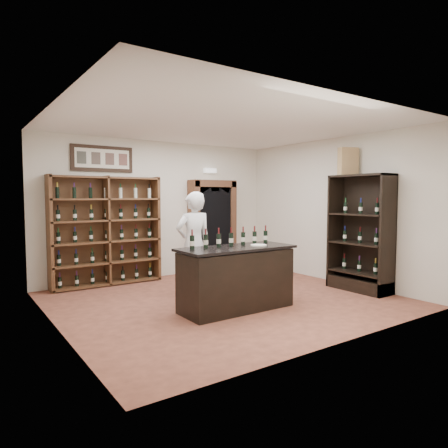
{
  "coord_description": "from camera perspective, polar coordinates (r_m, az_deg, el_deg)",
  "views": [
    {
      "loc": [
        -3.91,
        -5.61,
        1.8
      ],
      "look_at": [
        0.19,
        0.3,
        1.29
      ],
      "focal_mm": 32.0,
      "sensor_mm": 36.0,
      "label": 1
    }
  ],
  "objects": [
    {
      "name": "ceiling",
      "position": [
        6.94,
        0.15,
        14.0
      ],
      "size": [
        5.5,
        5.5,
        0.0
      ],
      "primitive_type": "plane",
      "rotation": [
        3.14,
        0.0,
        0.0
      ],
      "color": "white",
      "rests_on": "wall_back"
    },
    {
      "name": "wall_back",
      "position": [
        9.0,
        -9.0,
        2.07
      ],
      "size": [
        5.5,
        0.04,
        3.0
      ],
      "primitive_type": "cube",
      "color": "silver",
      "rests_on": "ground"
    },
    {
      "name": "counter_bottle_0",
      "position": [
        5.99,
        -4.57,
        -2.61
      ],
      "size": [
        0.07,
        0.07,
        0.3
      ],
      "color": "black",
      "rests_on": "tasting_counter"
    },
    {
      "name": "shopkeeper",
      "position": [
        7.16,
        -4.37,
        -2.89
      ],
      "size": [
        0.71,
        0.49,
        1.88
      ],
      "primitive_type": "imported",
      "rotation": [
        0.0,
        0.0,
        3.08
      ],
      "color": "silver",
      "rests_on": "ground"
    },
    {
      "name": "wall_right",
      "position": [
        8.71,
        15.17,
        1.92
      ],
      "size": [
        0.04,
        5.0,
        3.0
      ],
      "primitive_type": "cube",
      "color": "silver",
      "rests_on": "ground"
    },
    {
      "name": "side_cabinet",
      "position": [
        8.04,
        18.96,
        -3.66
      ],
      "size": [
        0.48,
        1.2,
        2.2
      ],
      "color": "black",
      "rests_on": "ground"
    },
    {
      "name": "wine_crate",
      "position": [
        8.18,
        17.31,
        8.52
      ],
      "size": [
        0.41,
        0.27,
        0.53
      ],
      "primitive_type": "cube",
      "rotation": [
        0.0,
        0.0,
        -0.34
      ],
      "color": "tan",
      "rests_on": "side_cabinet"
    },
    {
      "name": "wall_left",
      "position": [
        5.73,
        -23.04,
        0.73
      ],
      "size": [
        0.04,
        5.0,
        3.0
      ],
      "primitive_type": "cube",
      "color": "silver",
      "rests_on": "ground"
    },
    {
      "name": "counter_bottle_4",
      "position": [
        6.52,
        2.75,
        -2.06
      ],
      "size": [
        0.07,
        0.07,
        0.3
      ],
      "color": "black",
      "rests_on": "tasting_counter"
    },
    {
      "name": "wine_shelf",
      "position": [
        8.38,
        -16.49,
        -0.92
      ],
      "size": [
        2.2,
        0.38,
        2.2
      ],
      "color": "brown",
      "rests_on": "ground"
    },
    {
      "name": "counter_bottle_3",
      "position": [
        6.38,
        1.03,
        -2.19
      ],
      "size": [
        0.07,
        0.07,
        0.3
      ],
      "color": "black",
      "rests_on": "tasting_counter"
    },
    {
      "name": "counter_bottle_5",
      "position": [
        6.67,
        4.38,
        -1.93
      ],
      "size": [
        0.07,
        0.07,
        0.3
      ],
      "color": "black",
      "rests_on": "tasting_counter"
    },
    {
      "name": "floor",
      "position": [
        7.06,
        0.14,
        -10.72
      ],
      "size": [
        5.5,
        5.5,
        0.0
      ],
      "primitive_type": "plane",
      "color": "#9A543D",
      "rests_on": "ground"
    },
    {
      "name": "tasting_counter",
      "position": [
        6.36,
        1.77,
        -7.8
      ],
      "size": [
        1.88,
        0.78,
        1.0
      ],
      "color": "black",
      "rests_on": "ground"
    },
    {
      "name": "framed_picture",
      "position": [
        8.52,
        -16.98,
        8.91
      ],
      "size": [
        1.25,
        0.04,
        0.52
      ],
      "primitive_type": "cube",
      "color": "black",
      "rests_on": "wall_back"
    },
    {
      "name": "counter_bottle_6",
      "position": [
        6.82,
        5.95,
        -1.81
      ],
      "size": [
        0.07,
        0.07,
        0.3
      ],
      "color": "black",
      "rests_on": "tasting_counter"
    },
    {
      "name": "counter_bottle_2",
      "position": [
        6.24,
        -0.76,
        -2.33
      ],
      "size": [
        0.07,
        0.07,
        0.3
      ],
      "color": "black",
      "rests_on": "tasting_counter"
    },
    {
      "name": "plate",
      "position": [
        6.41,
        4.97,
        -3.05
      ],
      "size": [
        0.26,
        0.26,
        0.02
      ],
      "primitive_type": "cylinder",
      "color": "beige",
      "rests_on": "tasting_counter"
    },
    {
      "name": "emergency_light",
      "position": [
        9.56,
        -2.02,
        7.63
      ],
      "size": [
        0.3,
        0.1,
        0.1
      ],
      "primitive_type": "cube",
      "color": "white",
      "rests_on": "wall_back"
    },
    {
      "name": "arched_doorway",
      "position": [
        9.48,
        -1.7,
        0.03
      ],
      "size": [
        1.17,
        0.35,
        2.17
      ],
      "color": "black",
      "rests_on": "ground"
    },
    {
      "name": "counter_bottle_1",
      "position": [
        6.11,
        -2.62,
        -2.47
      ],
      "size": [
        0.07,
        0.07,
        0.3
      ],
      "color": "black",
      "rests_on": "tasting_counter"
    }
  ]
}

